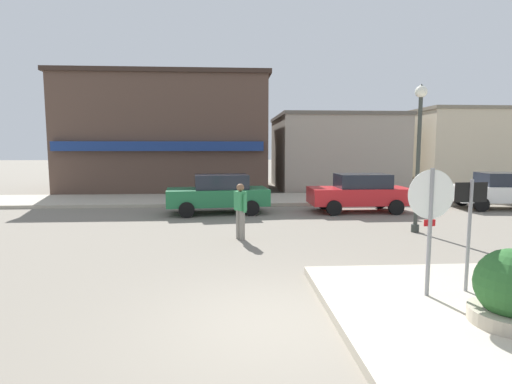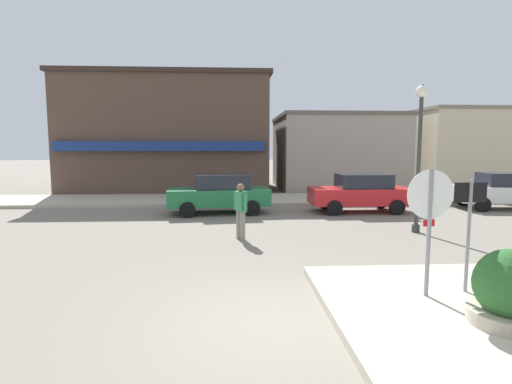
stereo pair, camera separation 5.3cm
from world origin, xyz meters
name	(u,v)px [view 2 (the right image)]	position (x,y,z in m)	size (l,w,h in m)	color
ground_plane	(281,326)	(0.00, 0.00, 0.00)	(160.00, 160.00, 0.00)	gray
kerb_far	(247,199)	(0.00, 13.96, 0.07)	(80.00, 4.00, 0.15)	#B7AD99
stop_sign	(429,216)	(2.54, 0.68, 1.52)	(0.82, 0.09, 2.30)	gray
one_way_sign	(469,224)	(3.31, 0.84, 1.33)	(0.60, 0.07, 2.10)	gray
planter	(510,296)	(3.18, -0.45, 0.56)	(1.10, 1.10, 1.23)	#ADA38E
lamp_post	(420,137)	(4.99, 6.30, 2.96)	(0.36, 0.36, 4.54)	#333833
parked_car_nearest	(219,193)	(-1.25, 10.31, 0.81)	(4.17, 2.22, 1.56)	#1E6B3D
parked_car_second	(360,192)	(4.51, 10.29, 0.81)	(4.01, 1.90, 1.56)	red
parked_car_third	(504,190)	(10.90, 10.70, 0.81)	(4.16, 2.19, 1.56)	white
pedestrian_crossing_near	(241,209)	(-0.49, 5.68, 0.87)	(0.38, 0.52, 1.61)	gray
building_corner_shop	(173,135)	(-4.51, 20.43, 3.40)	(11.95, 9.46, 6.79)	brown
building_storefront_left_near	(334,152)	(5.90, 20.01, 2.33)	(7.43, 7.54, 4.65)	#9E9384
building_storefront_left_mid	(466,150)	(13.83, 18.55, 2.49)	(6.50, 5.14, 4.97)	beige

